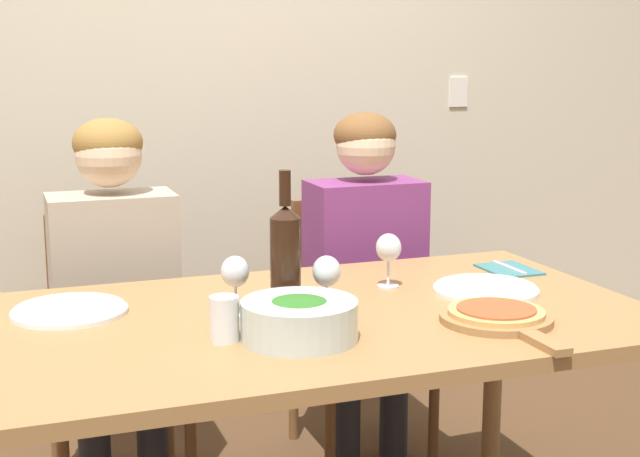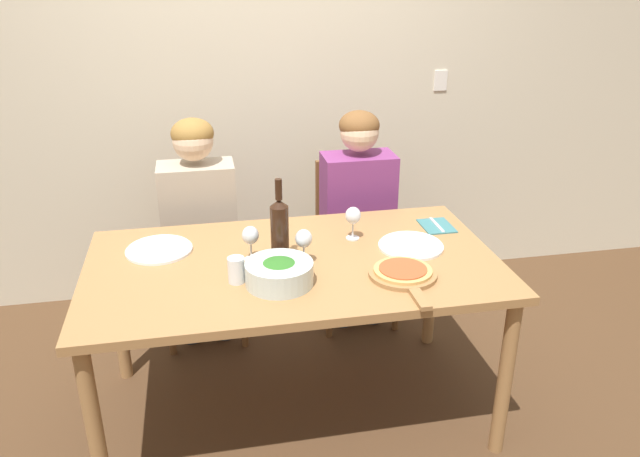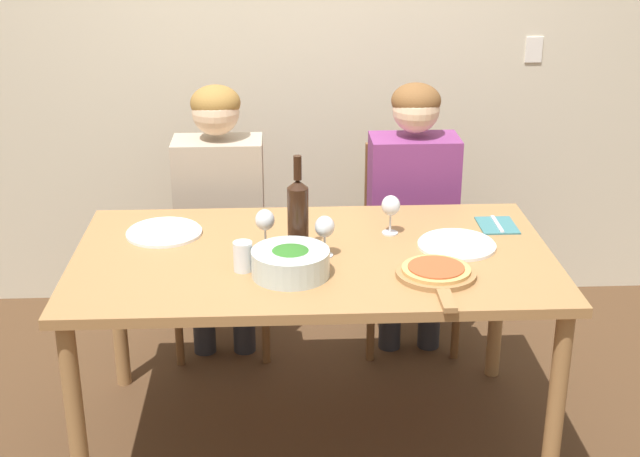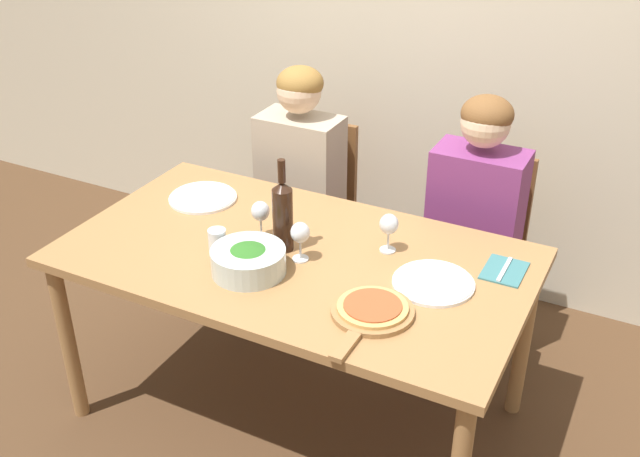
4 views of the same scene
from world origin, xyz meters
name	(u,v)px [view 3 (image 3 of 4)]	position (x,y,z in m)	size (l,w,h in m)	color
ground_plane	(314,434)	(0.00, 0.00, 0.00)	(40.00, 40.00, 0.00)	#4C331E
back_wall	(302,29)	(0.00, 1.29, 1.35)	(10.00, 0.06, 2.70)	beige
dining_table	(313,273)	(0.00, 0.00, 0.69)	(1.70, 0.95, 0.77)	#9E7042
chair_left	(223,240)	(-0.38, 0.83, 0.48)	(0.42, 0.42, 0.89)	brown
chair_right	(408,237)	(0.47, 0.83, 0.48)	(0.42, 0.42, 0.89)	brown
person_woman	(219,197)	(-0.38, 0.72, 0.73)	(0.47, 0.51, 1.21)	#28282D
person_man	(413,194)	(0.47, 0.72, 0.73)	(0.47, 0.51, 1.21)	#28282D
wine_bottle	(298,214)	(-0.05, 0.01, 0.91)	(0.07, 0.07, 0.36)	black
broccoli_bowl	(291,262)	(-0.08, -0.18, 0.81)	(0.26, 0.26, 0.10)	silver
dinner_plate_left	(164,232)	(-0.55, 0.21, 0.77)	(0.28, 0.28, 0.02)	white
dinner_plate_right	(457,244)	(0.52, 0.03, 0.77)	(0.28, 0.28, 0.02)	white
pizza_on_board	(436,273)	(0.40, -0.22, 0.78)	(0.27, 0.41, 0.04)	#9E7042
wine_glass_left	(265,222)	(-0.17, 0.05, 0.87)	(0.07, 0.07, 0.15)	silver
wine_glass_right	(391,207)	(0.30, 0.17, 0.87)	(0.07, 0.07, 0.15)	silver
wine_glass_centre	(325,229)	(0.04, -0.03, 0.87)	(0.07, 0.07, 0.15)	silver
water_tumbler	(243,256)	(-0.24, -0.14, 0.82)	(0.07, 0.07, 0.10)	silver
fork_on_napkin	(497,225)	(0.72, 0.23, 0.77)	(0.14, 0.18, 0.01)	#387075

